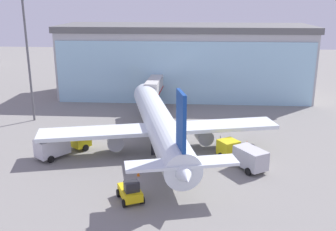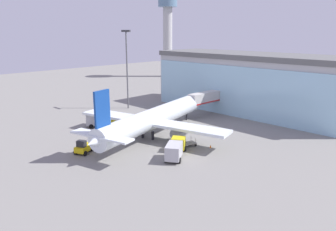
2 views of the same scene
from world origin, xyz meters
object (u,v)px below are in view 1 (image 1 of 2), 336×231
Objects in this scene: baggage_cart at (224,146)px; safety_cone_wingtip at (247,143)px; apron_light_mast at (27,49)px; airplane at (159,124)px; catering_truck at (62,144)px; jet_bridge at (155,85)px; pushback_tug at (130,192)px; fuel_truck at (243,155)px; safety_cone_nose at (138,174)px.

baggage_cart reaches higher than safety_cone_wingtip.
airplane is (22.01, -11.20, -8.26)m from apron_light_mast.
airplane is 12.89m from catering_truck.
catering_truck is at bearing -56.08° from apron_light_mast.
jet_bridge is 3.36× the size of pushback_tug.
fuel_truck is at bearing -150.87° from jet_bridge.
airplane is at bearing -73.44° from baggage_cart.
safety_cone_nose is at bearing -24.89° from pushback_tug.
catering_truck reaches higher than pushback_tug.
pushback_tug is 6.68× the size of safety_cone_wingtip.
jet_bridge is at bearing -23.68° from pushback_tug.
fuel_truck reaches higher than pushback_tug.
airplane is at bearing -26.97° from apron_light_mast.
fuel_truck is at bearing -129.18° from airplane.
baggage_cart reaches higher than safety_cone_nose.
fuel_truck is 2.35× the size of baggage_cart.
jet_bridge is at bearing 92.28° from safety_cone_nose.
safety_cone_nose is at bearing -78.98° from catering_truck.
apron_light_mast is at bearing 71.81° from catering_truck.
apron_light_mast is 34.35m from baggage_cart.
jet_bridge is 0.35× the size of airplane.
catering_truck is at bearing -166.78° from safety_cone_wingtip.
fuel_truck is at bearing 34.40° from baggage_cart.
airplane is 11.45× the size of baggage_cart.
safety_cone_nose is (20.42, -19.85, -11.45)m from apron_light_mast.
jet_bridge is 23.68m from safety_cone_wingtip.
apron_light_mast reaches higher than safety_cone_nose.
fuel_truck is 1.99× the size of pushback_tug.
airplane reaches higher than safety_cone_wingtip.
apron_light_mast is 37.73m from fuel_truck.
jet_bridge reaches higher than pushback_tug.
airplane is at bearing -31.72° from pushback_tug.
safety_cone_wingtip is at bearing 136.51° from baggage_cart.
jet_bridge is at bearing 26.03° from apron_light_mast.
fuel_truck is 12.75m from safety_cone_nose.
jet_bridge is at bearing -136.60° from baggage_cart.
safety_cone_wingtip is (14.69, -18.13, -4.04)m from jet_bridge.
apron_light_mast reaches higher than pushback_tug.
airplane reaches higher than pushback_tug.
catering_truck is 24.94m from safety_cone_wingtip.
safety_cone_nose is at bearing 73.50° from fuel_truck.
pushback_tug is 21.55m from safety_cone_wingtip.
pushback_tug is (-10.10, -14.71, 0.47)m from baggage_cart.
fuel_truck is (32.55, -16.11, -10.26)m from apron_light_mast.
jet_bridge is 22.41× the size of safety_cone_wingtip.
fuel_truck reaches higher than safety_cone_nose.
fuel_truck is 13.26× the size of safety_cone_nose.
catering_truck is 0.97× the size of fuel_truck.
catering_truck reaches higher than safety_cone_wingtip.
baggage_cart is (11.34, -20.24, -3.82)m from jet_bridge.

